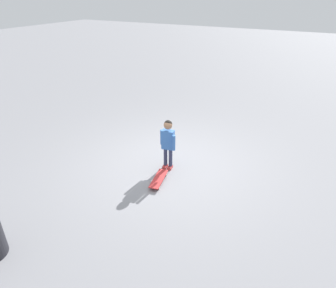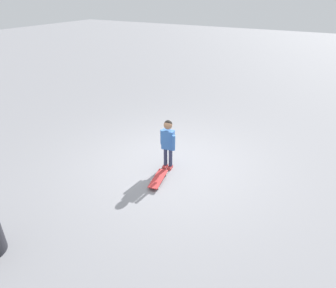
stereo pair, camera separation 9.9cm
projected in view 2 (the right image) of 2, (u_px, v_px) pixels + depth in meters
The scene contains 3 objects.
ground_plane at pixel (171, 164), 6.28m from camera, with size 50.00×50.00×0.00m, color gray.
child_person at pixel (168, 139), 5.88m from camera, with size 0.39×0.21×1.06m.
skateboard at pixel (158, 179), 5.71m from camera, with size 0.32×0.69×0.07m.
Camera 2 is at (2.55, -4.72, 3.31)m, focal length 31.61 mm.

